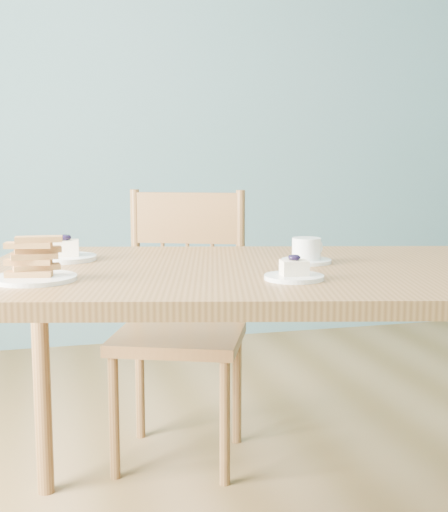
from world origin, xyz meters
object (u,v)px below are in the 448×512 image
object	(u,v)px
dining_chair	(181,323)
cheesecake_plate_near	(294,273)
dining_table	(265,298)
cheesecake_plate_far	(65,254)
biscotti_plate	(34,266)
coffee_cup	(307,252)

from	to	relation	value
dining_chair	cheesecake_plate_near	xyz separation A→B (m)	(0.10, -0.90, 0.33)
dining_table	cheesecake_plate_far	bearing A→B (deg)	165.78
dining_chair	biscotti_plate	xyz separation A→B (m)	(-0.50, -0.75, 0.35)
cheesecake_plate_far	cheesecake_plate_near	bearing A→B (deg)	-41.25
cheesecake_plate_far	coffee_cup	bearing A→B (deg)	-18.68
dining_table	cheesecake_plate_near	bearing A→B (deg)	-71.99
dining_chair	biscotti_plate	world-z (taller)	dining_chair
dining_table	cheesecake_plate_far	xyz separation A→B (m)	(-0.51, 0.27, 0.10)
dining_table	dining_chair	size ratio (longest dim) A/B	1.72
dining_table	cheesecake_plate_far	distance (m)	0.58
dining_chair	biscotti_plate	distance (m)	0.97
coffee_cup	biscotti_plate	bearing A→B (deg)	164.28
dining_chair	cheesecake_plate_near	size ratio (longest dim) A/B	6.78
dining_table	cheesecake_plate_far	world-z (taller)	cheesecake_plate_far
dining_table	coffee_cup	world-z (taller)	coffee_cup
dining_chair	coffee_cup	size ratio (longest dim) A/B	7.02
cheesecake_plate_near	coffee_cup	distance (m)	0.27
cheesecake_plate_far	coffee_cup	distance (m)	0.68
biscotti_plate	dining_chair	bearing A→B (deg)	56.21
dining_table	dining_chair	xyz separation A→B (m)	(-0.09, 0.71, -0.23)
dining_table	dining_chair	world-z (taller)	dining_chair
coffee_cup	biscotti_plate	xyz separation A→B (m)	(-0.73, -0.10, 0.01)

